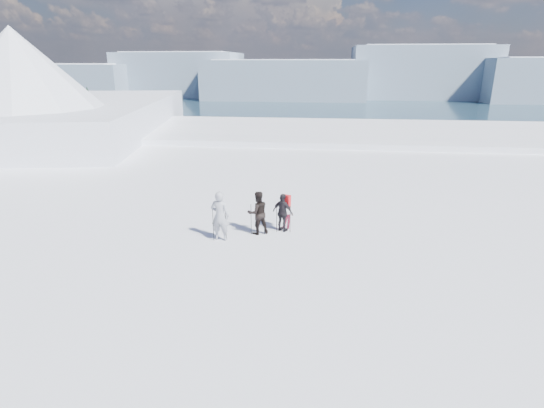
{
  "coord_description": "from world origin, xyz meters",
  "views": [
    {
      "loc": [
        0.33,
        -11.94,
        6.71
      ],
      "look_at": [
        -1.44,
        3.0,
        1.65
      ],
      "focal_mm": 28.0,
      "sensor_mm": 36.0,
      "label": 1
    }
  ],
  "objects": [
    {
      "name": "near_ridge",
      "position": [
        -26.64,
        29.2,
        -3.54
      ],
      "size": [
        31.37,
        35.68,
        25.62
      ],
      "color": "white",
      "rests_on": "ground"
    },
    {
      "name": "backpack",
      "position": [
        -1.05,
        4.64,
        1.87
      ],
      "size": [
        0.4,
        0.33,
        0.51
      ],
      "primitive_type": "cube",
      "rotation": [
        0.0,
        0.0,
        2.68
      ],
      "color": "red",
      "rests_on": "skier_pack"
    },
    {
      "name": "far_mountain_range",
      "position": [
        29.6,
        454.78,
        -7.19
      ],
      "size": [
        770.0,
        110.0,
        53.0
      ],
      "color": "slate",
      "rests_on": "ground"
    },
    {
      "name": "skier_pack",
      "position": [
        -1.16,
        4.42,
        0.81
      ],
      "size": [
        1.03,
        0.77,
        1.62
      ],
      "primitive_type": "imported",
      "rotation": [
        0.0,
        0.0,
        2.68
      ],
      "color": "black",
      "rests_on": "ground"
    },
    {
      "name": "skier_grey",
      "position": [
        -3.52,
        3.24,
        1.0
      ],
      "size": [
        0.77,
        0.54,
        2.0
      ],
      "primitive_type": "imported",
      "rotation": [
        0.0,
        0.0,
        3.05
      ],
      "color": "#979AA4",
      "rests_on": "ground"
    },
    {
      "name": "skis_loose",
      "position": [
        -1.06,
        5.53,
        0.01
      ],
      "size": [
        0.29,
        1.7,
        0.03
      ],
      "color": "black",
      "rests_on": "ground"
    },
    {
      "name": "lake_basin",
      "position": [
        0.0,
        30.0,
        -6.5
      ],
      "size": [
        820.0,
        820.0,
        71.62
      ],
      "color": "white",
      "rests_on": "ground"
    },
    {
      "name": "ski_poles",
      "position": [
        -2.32,
        3.78,
        0.63
      ],
      "size": [
        2.95,
        1.24,
        1.33
      ],
      "color": "black",
      "rests_on": "ground"
    },
    {
      "name": "skier_dark",
      "position": [
        -2.15,
        4.05,
        0.9
      ],
      "size": [
        1.09,
        1.0,
        1.8
      ],
      "primitive_type": "imported",
      "rotation": [
        0.0,
        0.0,
        3.61
      ],
      "color": "black",
      "rests_on": "ground"
    }
  ]
}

